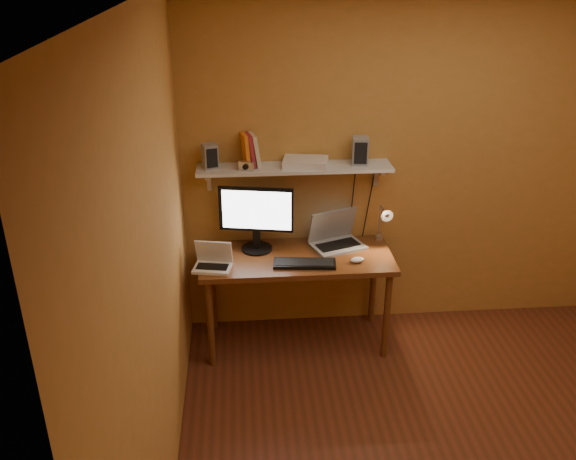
{
  "coord_description": "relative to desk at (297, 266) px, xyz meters",
  "views": [
    {
      "loc": [
        -1.26,
        -2.65,
        2.79
      ],
      "look_at": [
        -0.95,
        1.18,
        1.01
      ],
      "focal_mm": 38.0,
      "sensor_mm": 36.0,
      "label": 1
    }
  ],
  "objects": [
    {
      "name": "room",
      "position": [
        0.88,
        -1.28,
        0.64
      ],
      "size": [
        3.44,
        3.24,
        2.64
      ],
      "color": "#602A18",
      "rests_on": "ground"
    },
    {
      "name": "desk",
      "position": [
        0.0,
        0.0,
        0.0
      ],
      "size": [
        1.4,
        0.6,
        0.75
      ],
      "color": "brown",
      "rests_on": "ground"
    },
    {
      "name": "wall_shelf",
      "position": [
        0.0,
        0.19,
        0.69
      ],
      "size": [
        1.4,
        0.25,
        0.21
      ],
      "color": "silver",
      "rests_on": "room"
    },
    {
      "name": "monitor",
      "position": [
        -0.29,
        0.13,
        0.36
      ],
      "size": [
        0.54,
        0.27,
        0.49
      ],
      "rotation": [
        0.0,
        0.0,
        -0.19
      ],
      "color": "black",
      "rests_on": "desk"
    },
    {
      "name": "laptop",
      "position": [
        0.31,
        0.16,
        0.16
      ],
      "size": [
        0.44,
        0.38,
        0.28
      ],
      "rotation": [
        0.0,
        0.0,
        0.35
      ],
      "color": "gray",
      "rests_on": "desk"
    },
    {
      "name": "netbook",
      "position": [
        -0.6,
        -0.13,
        0.14
      ],
      "size": [
        0.29,
        0.23,
        0.19
      ],
      "rotation": [
        0.0,
        0.0,
        -0.19
      ],
      "color": "silver",
      "rests_on": "desk"
    },
    {
      "name": "keyboard",
      "position": [
        0.04,
        -0.15,
        0.1
      ],
      "size": [
        0.45,
        0.19,
        0.02
      ],
      "primitive_type": "cube",
      "rotation": [
        0.0,
        0.0,
        -0.11
      ],
      "color": "black",
      "rests_on": "desk"
    },
    {
      "name": "mouse",
      "position": [
        0.42,
        -0.13,
        0.1
      ],
      "size": [
        0.11,
        0.08,
        0.04
      ],
      "primitive_type": "ellipsoid",
      "rotation": [
        0.0,
        0.0,
        0.17
      ],
      "color": "silver",
      "rests_on": "desk"
    },
    {
      "name": "desk_lamp",
      "position": [
        0.66,
        0.13,
        0.29
      ],
      "size": [
        0.09,
        0.23,
        0.38
      ],
      "color": "silver",
      "rests_on": "desk"
    },
    {
      "name": "speaker_left",
      "position": [
        -0.6,
        0.2,
        0.8
      ],
      "size": [
        0.12,
        0.12,
        0.18
      ],
      "primitive_type": "cube",
      "rotation": [
        0.0,
        0.0,
        0.31
      ],
      "color": "gray",
      "rests_on": "wall_shelf"
    },
    {
      "name": "speaker_right",
      "position": [
        0.47,
        0.19,
        0.81
      ],
      "size": [
        0.12,
        0.12,
        0.2
      ],
      "primitive_type": "cube",
      "rotation": [
        0.0,
        0.0,
        -0.12
      ],
      "color": "gray",
      "rests_on": "wall_shelf"
    },
    {
      "name": "books",
      "position": [
        -0.31,
        0.22,
        0.83
      ],
      "size": [
        0.15,
        0.17,
        0.24
      ],
      "color": "orange",
      "rests_on": "wall_shelf"
    },
    {
      "name": "shelf_camera",
      "position": [
        -0.35,
        0.12,
        0.74
      ],
      "size": [
        0.11,
        0.07,
        0.06
      ],
      "color": "silver",
      "rests_on": "wall_shelf"
    },
    {
      "name": "router",
      "position": [
        0.08,
        0.2,
        0.74
      ],
      "size": [
        0.35,
        0.27,
        0.05
      ],
      "primitive_type": "cube",
      "rotation": [
        0.0,
        0.0,
        -0.18
      ],
      "color": "silver",
      "rests_on": "wall_shelf"
    }
  ]
}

